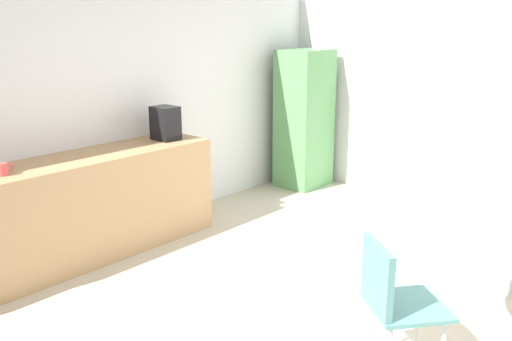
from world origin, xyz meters
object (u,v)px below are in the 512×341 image
at_px(locker_cabinet, 304,119).
at_px(chair_teal, 391,294).
at_px(mug_white, 2,169).
at_px(coffee_maker, 165,123).

height_order(locker_cabinet, chair_teal, locker_cabinet).
distance_m(chair_teal, mug_white, 2.90).
distance_m(locker_cabinet, chair_teal, 3.88).
bearing_deg(chair_teal, locker_cabinet, 44.33).
height_order(locker_cabinet, mug_white, locker_cabinet).
distance_m(chair_teal, coffee_maker, 2.93).
relative_size(mug_white, coffee_maker, 0.40).
relative_size(locker_cabinet, mug_white, 12.94).
relative_size(locker_cabinet, coffee_maker, 5.22).
xyz_separation_m(chair_teal, coffee_maker, (0.69, 2.80, 0.54)).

